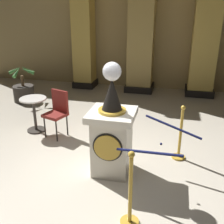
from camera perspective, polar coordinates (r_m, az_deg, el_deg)
The scene contains 12 objects.
ground_plane at distance 4.45m, azimuth -3.38°, elevation -13.55°, with size 12.58×12.58×0.00m, color beige.
back_wall at distance 8.89m, azimuth 6.74°, elevation 18.16°, with size 12.58×0.16×4.07m, color tan.
pedestal_clock at distance 4.24m, azimuth -0.02°, elevation -4.42°, with size 0.70×0.70×1.81m.
stanchion_near at distance 3.46m, azimuth 3.83°, elevation -17.91°, with size 0.24×0.24×1.03m.
stanchion_far at distance 4.92m, azimuth 14.08°, elevation -5.81°, with size 0.24×0.24×1.00m.
velvet_rope at distance 3.94m, azimuth 10.37°, elevation -5.49°, with size 1.18×1.20×0.22m.
column_left at distance 8.87m, azimuth -6.06°, elevation 17.56°, with size 0.72×0.72×3.91m.
column_right at distance 8.41m, azimuth 19.26°, elevation 16.31°, with size 0.86×0.86×3.91m.
column_centre_rear at distance 8.45m, azimuth 6.30°, elevation 17.35°, with size 0.90×0.90×3.91m.
potted_palm_left at distance 8.04m, azimuth -18.08°, elevation 4.17°, with size 0.77×0.75×1.04m.
cafe_table at distance 5.98m, azimuth -16.05°, elevation 0.35°, with size 0.55×0.55×0.74m.
cafe_chair_red at distance 5.62m, azimuth -11.41°, elevation 0.52°, with size 0.51×0.51×0.96m.
Camera 1 is at (1.09, -3.47, 2.56)m, focal length 43.48 mm.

